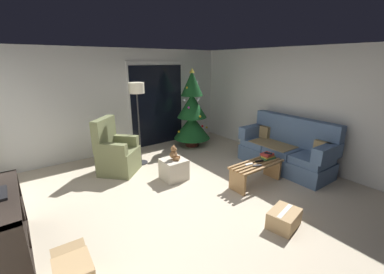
% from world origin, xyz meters
% --- Properties ---
extents(ground_plane, '(7.00, 7.00, 0.00)m').
position_xyz_m(ground_plane, '(0.00, 0.00, 0.00)').
color(ground_plane, beige).
extents(wall_back, '(5.72, 0.12, 2.50)m').
position_xyz_m(wall_back, '(0.00, 3.06, 1.25)').
color(wall_back, silver).
rests_on(wall_back, ground).
extents(wall_right, '(0.12, 6.00, 2.50)m').
position_xyz_m(wall_right, '(2.86, 0.00, 1.25)').
color(wall_right, silver).
rests_on(wall_right, ground).
extents(patio_door_frame, '(1.60, 0.02, 2.20)m').
position_xyz_m(patio_door_frame, '(0.93, 2.99, 1.10)').
color(patio_door_frame, silver).
rests_on(patio_door_frame, ground).
extents(patio_door_glass, '(1.50, 0.02, 2.10)m').
position_xyz_m(patio_door_glass, '(0.93, 2.97, 1.05)').
color(patio_door_glass, black).
rests_on(patio_door_glass, ground).
extents(couch, '(0.82, 1.95, 1.08)m').
position_xyz_m(couch, '(2.32, -0.06, 0.40)').
color(couch, slate).
rests_on(couch, ground).
extents(coffee_table, '(1.10, 0.40, 0.42)m').
position_xyz_m(coffee_table, '(1.22, -0.18, 0.28)').
color(coffee_table, '#9E7547').
rests_on(coffee_table, ground).
extents(remote_black, '(0.16, 0.09, 0.02)m').
position_xyz_m(remote_black, '(1.32, -0.16, 0.43)').
color(remote_black, black).
rests_on(remote_black, coffee_table).
extents(remote_white, '(0.16, 0.07, 0.02)m').
position_xyz_m(remote_white, '(1.05, -0.15, 0.43)').
color(remote_white, silver).
rests_on(remote_white, coffee_table).
extents(remote_graphite, '(0.16, 0.11, 0.02)m').
position_xyz_m(remote_graphite, '(1.12, -0.27, 0.43)').
color(remote_graphite, '#333338').
rests_on(remote_graphite, coffee_table).
extents(book_stack, '(0.28, 0.21, 0.10)m').
position_xyz_m(book_stack, '(1.57, -0.15, 0.47)').
color(book_stack, '#337042').
rests_on(book_stack, coffee_table).
extents(cell_phone, '(0.12, 0.16, 0.01)m').
position_xyz_m(cell_phone, '(1.58, -0.15, 0.52)').
color(cell_phone, black).
rests_on(cell_phone, book_stack).
extents(christmas_tree, '(0.97, 0.97, 2.04)m').
position_xyz_m(christmas_tree, '(1.56, 2.28, 0.90)').
color(christmas_tree, '#4C1E19').
rests_on(christmas_tree, ground).
extents(armchair, '(0.97, 0.97, 1.13)m').
position_xyz_m(armchair, '(-0.66, 1.86, 0.40)').
color(armchair, olive).
rests_on(armchair, ground).
extents(floor_lamp, '(0.32, 0.32, 1.78)m').
position_xyz_m(floor_lamp, '(-0.08, 1.98, 1.51)').
color(floor_lamp, '#2D2D30').
rests_on(floor_lamp, ground).
extents(media_shelf, '(0.40, 1.40, 0.81)m').
position_xyz_m(media_shelf, '(-2.53, 0.27, 0.38)').
color(media_shelf, black).
rests_on(media_shelf, ground).
extents(ottoman, '(0.44, 0.44, 0.40)m').
position_xyz_m(ottoman, '(0.11, 0.90, 0.20)').
color(ottoman, beige).
rests_on(ottoman, ground).
extents(teddy_bear_chestnut, '(0.21, 0.21, 0.29)m').
position_xyz_m(teddy_bear_chestnut, '(0.12, 0.89, 0.52)').
color(teddy_bear_chestnut, brown).
rests_on(teddy_bear_chestnut, ottoman).
extents(cardboard_box_taped_mid_floor, '(0.51, 0.42, 0.24)m').
position_xyz_m(cardboard_box_taped_mid_floor, '(0.56, -1.23, 0.12)').
color(cardboard_box_taped_mid_floor, tan).
rests_on(cardboard_box_taped_mid_floor, ground).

